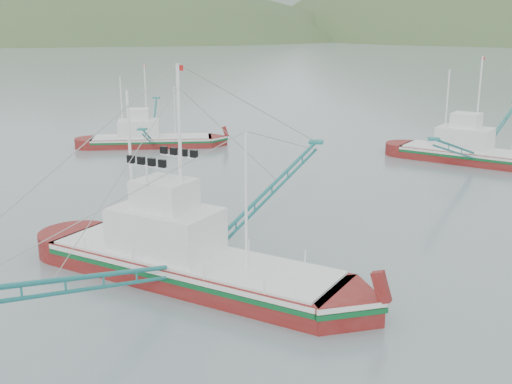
# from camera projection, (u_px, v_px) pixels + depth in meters

# --- Properties ---
(ground) EXTENTS (1200.00, 1200.00, 0.00)m
(ground) POSITION_uv_depth(u_px,v_px,m) (237.00, 285.00, 31.84)
(ground) COLOR slate
(ground) RESTS_ON ground
(main_boat) EXTENTS (16.33, 27.65, 11.65)m
(main_boat) POSITION_uv_depth(u_px,v_px,m) (189.00, 237.00, 31.82)
(main_boat) COLOR maroon
(main_boat) RESTS_ON ground
(bg_boat_right) EXTENTS (14.62, 24.09, 10.31)m
(bg_boat_right) POSITION_uv_depth(u_px,v_px,m) (479.00, 141.00, 57.89)
(bg_boat_right) COLOR maroon
(bg_boat_right) RESTS_ON ground
(bg_boat_left) EXTENTS (12.69, 21.83, 8.99)m
(bg_boat_left) POSITION_uv_depth(u_px,v_px,m) (150.00, 131.00, 65.64)
(bg_boat_left) COLOR maroon
(bg_boat_left) RESTS_ON ground
(headland_left) EXTENTS (448.00, 308.00, 210.00)m
(headland_left) POSITION_uv_depth(u_px,v_px,m) (60.00, 39.00, 401.87)
(headland_left) COLOR #3B512A
(headland_left) RESTS_ON ground
(ridge_distant) EXTENTS (960.00, 400.00, 240.00)m
(ridge_distant) POSITION_uv_depth(u_px,v_px,m) (388.00, 32.00, 561.03)
(ridge_distant) COLOR slate
(ridge_distant) RESTS_ON ground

